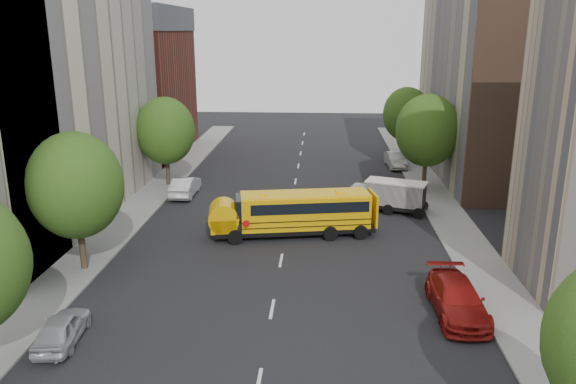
# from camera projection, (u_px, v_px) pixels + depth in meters

# --- Properties ---
(ground) EXTENTS (120.00, 120.00, 0.00)m
(ground) POSITION_uv_depth(u_px,v_px,m) (283.00, 248.00, 34.93)
(ground) COLOR black
(ground) RESTS_ON ground
(sidewalk_left) EXTENTS (3.00, 80.00, 0.12)m
(sidewalk_left) POSITION_uv_depth(u_px,v_px,m) (129.00, 218.00, 40.38)
(sidewalk_left) COLOR slate
(sidewalk_left) RESTS_ON ground
(sidewalk_right) EXTENTS (3.00, 80.00, 0.12)m
(sidewalk_right) POSITION_uv_depth(u_px,v_px,m) (453.00, 224.00, 39.05)
(sidewalk_right) COLOR slate
(sidewalk_right) RESTS_ON ground
(lane_markings) EXTENTS (0.15, 64.00, 0.01)m
(lane_markings) POSITION_uv_depth(u_px,v_px,m) (292.00, 201.00, 44.52)
(lane_markings) COLOR silver
(lane_markings) RESTS_ON ground
(building_left_cream) EXTENTS (10.00, 26.00, 20.00)m
(building_left_cream) POSITION_uv_depth(u_px,v_px,m) (31.00, 76.00, 38.96)
(building_left_cream) COLOR beige
(building_left_cream) RESTS_ON ground
(building_left_redbrick) EXTENTS (10.00, 15.00, 13.00)m
(building_left_redbrick) POSITION_uv_depth(u_px,v_px,m) (136.00, 93.00, 61.03)
(building_left_redbrick) COLOR maroon
(building_left_redbrick) RESTS_ON ground
(building_right_far) EXTENTS (10.00, 22.00, 18.00)m
(building_right_far) POSITION_uv_depth(u_px,v_px,m) (497.00, 77.00, 50.58)
(building_right_far) COLOR tan
(building_right_far) RESTS_ON ground
(building_right_sidewall) EXTENTS (10.10, 0.30, 18.00)m
(building_right_sidewall) POSITION_uv_depth(u_px,v_px,m) (543.00, 89.00, 40.03)
(building_right_sidewall) COLOR brown
(building_right_sidewall) RESTS_ON ground
(street_tree_1) EXTENTS (5.12, 5.12, 7.90)m
(street_tree_1) POSITION_uv_depth(u_px,v_px,m) (76.00, 186.00, 30.36)
(street_tree_1) COLOR #38281C
(street_tree_1) RESTS_ON ground
(street_tree_2) EXTENTS (4.99, 4.99, 7.71)m
(street_tree_2) POSITION_uv_depth(u_px,v_px,m) (165.00, 131.00, 47.66)
(street_tree_2) COLOR #38281C
(street_tree_2) RESTS_ON ground
(street_tree_4) EXTENTS (5.25, 5.25, 8.10)m
(street_tree_4) POSITION_uv_depth(u_px,v_px,m) (427.00, 131.00, 46.32)
(street_tree_4) COLOR #38281C
(street_tree_4) RESTS_ON ground
(street_tree_5) EXTENTS (4.86, 4.86, 7.51)m
(street_tree_5) POSITION_uv_depth(u_px,v_px,m) (406.00, 114.00, 57.93)
(street_tree_5) COLOR #38281C
(street_tree_5) RESTS_ON ground
(school_bus) EXTENTS (10.66, 4.12, 2.94)m
(school_bus) POSITION_uv_depth(u_px,v_px,m) (293.00, 212.00, 36.65)
(school_bus) COLOR black
(school_bus) RESTS_ON ground
(safari_truck) EXTENTS (5.77, 3.61, 2.34)m
(safari_truck) POSITION_uv_depth(u_px,v_px,m) (390.00, 195.00, 41.76)
(safari_truck) COLOR black
(safari_truck) RESTS_ON ground
(parked_car_0) EXTENTS (1.94, 4.05, 1.33)m
(parked_car_0) POSITION_uv_depth(u_px,v_px,m) (62.00, 328.00, 24.18)
(parked_car_0) COLOR #AFAEB5
(parked_car_0) RESTS_ON ground
(parked_car_1) EXTENTS (1.68, 4.78, 1.57)m
(parked_car_1) POSITION_uv_depth(u_px,v_px,m) (185.00, 186.00, 45.82)
(parked_car_1) COLOR silver
(parked_car_1) RESTS_ON ground
(parked_car_3) EXTENTS (2.39, 5.59, 1.61)m
(parked_car_3) POSITION_uv_depth(u_px,v_px,m) (457.00, 299.00, 26.55)
(parked_car_3) COLOR maroon
(parked_car_3) RESTS_ON ground
(parked_car_5) EXTENTS (1.90, 4.56, 1.47)m
(parked_car_5) POSITION_uv_depth(u_px,v_px,m) (395.00, 160.00, 55.33)
(parked_car_5) COLOR #969591
(parked_car_5) RESTS_ON ground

